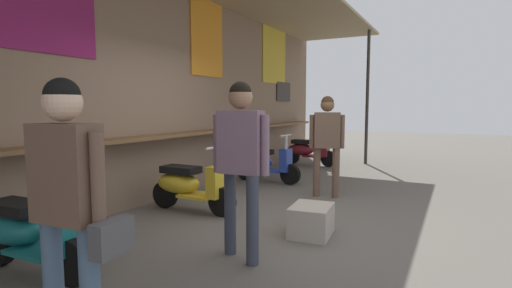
# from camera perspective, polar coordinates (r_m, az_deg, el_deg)

# --- Properties ---
(ground_plane) EXTENTS (38.96, 38.96, 0.00)m
(ground_plane) POSITION_cam_1_polar(r_m,az_deg,el_deg) (5.20, 0.02, -11.27)
(ground_plane) COLOR #605B54
(market_stall_facade) EXTENTS (13.91, 2.46, 3.60)m
(market_stall_facade) POSITION_cam_1_polar(r_m,az_deg,el_deg) (6.09, -15.97, 10.04)
(market_stall_facade) COLOR #7F6651
(market_stall_facade) RESTS_ON ground_plane
(scooter_teal) EXTENTS (0.47, 1.40, 0.97)m
(scooter_teal) POSITION_cam_1_polar(r_m,az_deg,el_deg) (4.10, -31.01, -11.07)
(scooter_teal) COLOR #197075
(scooter_teal) RESTS_ON ground_plane
(scooter_yellow) EXTENTS (0.46, 1.40, 0.97)m
(scooter_yellow) POSITION_cam_1_polar(r_m,az_deg,el_deg) (5.63, -10.11, -5.96)
(scooter_yellow) COLOR gold
(scooter_yellow) RESTS_ON ground_plane
(scooter_blue) EXTENTS (0.46, 1.40, 0.97)m
(scooter_blue) POSITION_cam_1_polar(r_m,az_deg,el_deg) (7.68, 1.18, -2.78)
(scooter_blue) COLOR #233D9E
(scooter_blue) RESTS_ON ground_plane
(scooter_maroon) EXTENTS (0.46, 1.40, 0.97)m
(scooter_maroon) POSITION_cam_1_polar(r_m,az_deg,el_deg) (9.95, 7.59, -0.91)
(scooter_maroon) COLOR maroon
(scooter_maroon) RESTS_ON ground_plane
(shopper_with_handbag) EXTENTS (0.29, 0.66, 1.67)m
(shopper_with_handbag) POSITION_cam_1_polar(r_m,az_deg,el_deg) (2.52, -26.04, -6.15)
(shopper_with_handbag) COLOR slate
(shopper_with_handbag) RESTS_ON ground_plane
(shopper_browsing) EXTENTS (0.34, 0.54, 1.68)m
(shopper_browsing) POSITION_cam_1_polar(r_m,az_deg,el_deg) (6.43, 10.49, 1.28)
(shopper_browsing) COLOR brown
(shopper_browsing) RESTS_ON ground_plane
(shopper_passing) EXTENTS (0.26, 0.59, 1.75)m
(shopper_passing) POSITION_cam_1_polar(r_m,az_deg,el_deg) (3.71, -2.30, -0.90)
(shopper_passing) COLOR #383D4C
(shopper_passing) RESTS_ON ground_plane
(merchandise_crate) EXTENTS (0.60, 0.50, 0.35)m
(merchandise_crate) POSITION_cam_1_polar(r_m,az_deg,el_deg) (4.63, 8.21, -11.17)
(merchandise_crate) COLOR #B2A899
(merchandise_crate) RESTS_ON ground_plane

